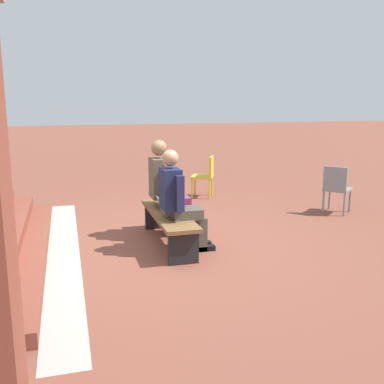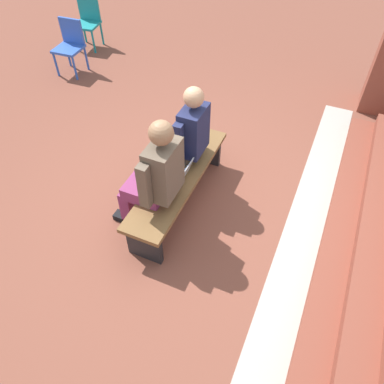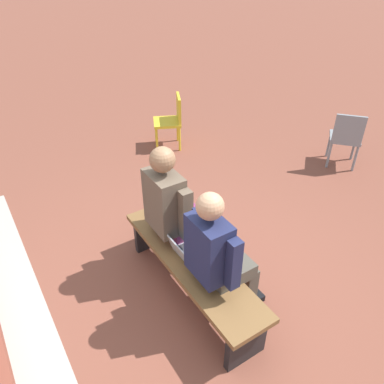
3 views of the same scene
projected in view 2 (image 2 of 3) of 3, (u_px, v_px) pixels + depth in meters
name	position (u px, v px, depth m)	size (l,w,h in m)	color
ground_plane	(197.00, 204.00, 4.34)	(60.00, 60.00, 0.00)	brown
concrete_strip	(299.00, 243.00, 3.96)	(5.47, 0.40, 0.01)	#A8A399
bench	(179.00, 182.00, 4.09)	(1.80, 0.44, 0.45)	brown
person_student	(185.00, 137.00, 4.05)	(0.54, 0.69, 1.35)	#4C473D
person_adult	(154.00, 176.00, 3.59)	(0.58, 0.73, 1.41)	#7F2D5B
laptop	(177.00, 175.00, 3.96)	(0.32, 0.29, 0.21)	#9EA0A5
plastic_chair_near_bench_right	(88.00, 20.00, 6.78)	(0.48, 0.48, 0.84)	teal
plastic_chair_by_pillar	(70.00, 43.00, 6.12)	(0.44, 0.44, 0.84)	#2D56B7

